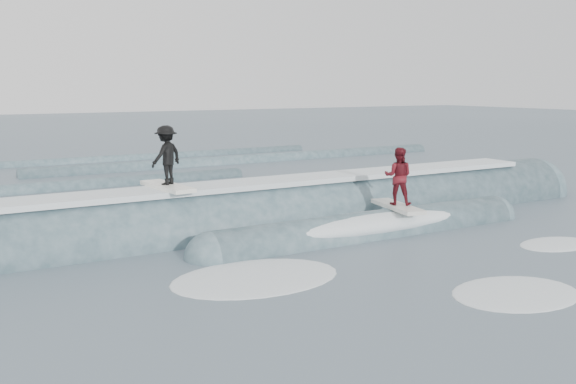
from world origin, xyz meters
TOP-DOWN VIEW (x-y plane):
  - ground at (0.00, 0.00)m, footprint 160.00×160.00m
  - breaking_wave at (0.25, 4.41)m, footprint 23.81×4.00m
  - surfer_black at (-2.88, 4.72)m, footprint 1.08×2.05m
  - surfer_red at (2.64, 2.52)m, footprint 0.92×2.07m
  - whitewater at (0.55, -0.85)m, footprint 16.51×6.93m
  - far_swells at (0.51, 17.65)m, footprint 35.80×8.65m

SIDE VIEW (x-z plane):
  - ground at x=0.00m, z-range 0.00..0.00m
  - whitewater at x=0.55m, z-range -0.05..0.05m
  - far_swells at x=0.51m, z-range -0.40..0.40m
  - breaking_wave at x=0.25m, z-range -1.19..1.26m
  - surfer_red at x=2.64m, z-range 0.54..2.15m
  - surfer_black at x=-2.88m, z-range 1.24..2.80m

